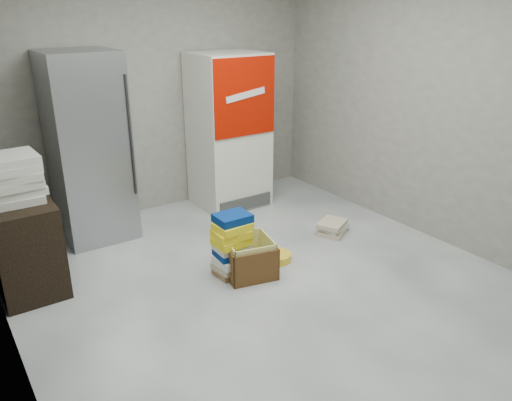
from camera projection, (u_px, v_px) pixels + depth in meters
The scene contains 10 objects.
ground at pixel (287, 297), 4.19m from camera, with size 5.00×5.00×0.00m, color silver.
room_shell at pixel (292, 80), 3.53m from camera, with size 4.04×5.04×2.82m.
steel_fridge at pixel (88, 148), 5.01m from camera, with size 0.70×0.72×1.90m.
coke_cooler at pixel (229, 131), 5.89m from camera, with size 0.80×0.73×1.80m.
wood_shelf at pixel (24, 245), 4.21m from camera, with size 0.50×0.80×0.80m, color black.
supply_box_stack at pixel (13, 178), 4.00m from camera, with size 0.44×0.44×0.39m.
phonebook_stack_main at pixel (232, 245), 4.45m from camera, with size 0.34×0.29×0.59m.
phonebook_stack_side at pixel (332, 227), 5.34m from camera, with size 0.41×0.37×0.14m.
cardboard_box at pixel (249, 260), 4.51m from camera, with size 0.51×0.51×0.35m.
bucket_lid at pixel (277, 257), 4.79m from camera, with size 0.27×0.27×0.07m, color yellow.
Camera 1 is at (-2.24, -2.83, 2.29)m, focal length 35.00 mm.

